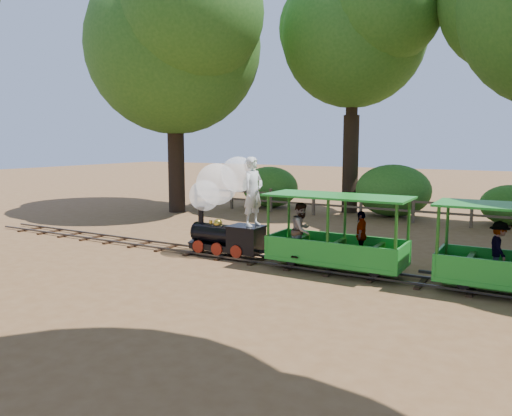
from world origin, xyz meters
The scene contains 10 objects.
ground centered at (0.00, 0.00, 0.00)m, with size 90.00×90.00×0.00m, color brown.
track centered at (0.00, 0.00, 0.07)m, with size 22.00×1.00×0.10m.
locomotive centered at (-2.08, 0.08, 1.54)m, with size 2.33×1.10×2.68m.
carriage_front centered at (0.95, -0.06, 0.77)m, with size 3.28×1.34×1.71m.
oak_nw centered at (-8.54, 6.10, 7.27)m, with size 8.99×7.91×10.49m.
oak_nc centered at (-2.03, 9.58, 7.60)m, with size 7.34×6.46×10.25m.
fence centered at (0.00, 8.00, 0.58)m, with size 18.10×0.10×1.00m.
shrub_west centered at (-5.75, 9.30, 0.93)m, with size 2.69×2.07×1.86m, color #2D6B1E.
shrub_mid_w centered at (-0.11, 9.30, 1.05)m, with size 3.03×2.33×2.10m, color #2D6B1E.
shrub_mid_e centered at (4.14, 9.30, 0.73)m, with size 2.11×1.63×1.46m, color #2D6B1E.
Camera 1 is at (5.13, -10.70, 3.04)m, focal length 35.00 mm.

